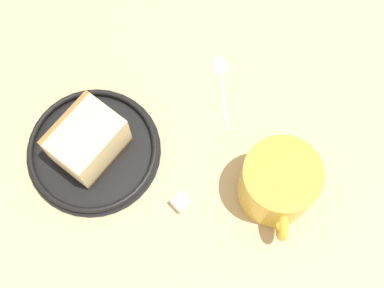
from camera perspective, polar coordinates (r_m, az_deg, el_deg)
ground_plane at (r=74.97cm, az=-0.95°, el=2.08°), size 140.78×140.78×3.13cm
small_plate at (r=72.39cm, az=-10.32°, el=-0.62°), size 17.75×17.75×1.56cm
cake_slice at (r=69.50cm, az=-10.94°, el=0.36°), size 10.68×11.07×6.28cm
tea_mug at (r=66.90cm, az=9.04°, el=-4.14°), size 9.37×11.81×8.66cm
teaspoon at (r=75.95cm, az=3.01°, el=7.18°), size 2.46×11.38×0.80cm
sugar_cube at (r=69.11cm, az=-1.10°, el=-6.18°), size 2.66×2.66×1.88cm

